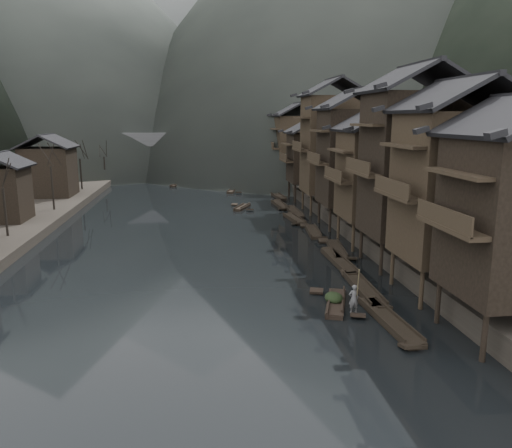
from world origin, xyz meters
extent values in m
plane|color=black|center=(0.00, 0.00, 0.00)|extent=(300.00, 300.00, 0.00)
cube|color=#2D2823|center=(35.00, 40.00, 0.90)|extent=(40.00, 200.00, 1.80)
cylinder|color=black|center=(14.20, -10.40, 1.30)|extent=(0.30, 0.30, 2.90)
cylinder|color=black|center=(14.20, -5.60, 1.30)|extent=(0.30, 0.30, 2.90)
cylinder|color=black|center=(16.95, -5.60, 1.30)|extent=(0.30, 0.30, 2.90)
cube|color=#31281B|center=(13.30, -8.00, 6.33)|extent=(1.20, 5.70, 0.25)
cylinder|color=#31281B|center=(14.20, -3.40, 1.30)|extent=(0.30, 0.30, 2.90)
cylinder|color=#31281B|center=(14.20, 1.40, 1.30)|extent=(0.30, 0.30, 2.90)
cylinder|color=#31281B|center=(16.95, -3.40, 1.30)|extent=(0.30, 0.30, 2.90)
cylinder|color=#31281B|center=(16.95, 1.40, 1.30)|extent=(0.30, 0.30, 2.90)
cube|color=#31281B|center=(17.30, -1.00, 7.40)|extent=(7.00, 6.00, 9.60)
cube|color=#31281B|center=(13.30, -1.00, 6.92)|extent=(1.20, 5.70, 0.25)
cylinder|color=black|center=(14.20, 3.60, 1.30)|extent=(0.30, 0.30, 2.90)
cylinder|color=black|center=(14.20, 8.40, 1.30)|extent=(0.30, 0.30, 2.90)
cylinder|color=black|center=(16.95, 3.60, 1.30)|extent=(0.30, 0.30, 2.90)
cylinder|color=black|center=(16.95, 8.40, 1.30)|extent=(0.30, 0.30, 2.90)
cube|color=black|center=(17.30, 6.00, 8.18)|extent=(7.00, 6.00, 11.15)
cube|color=#31281B|center=(13.30, 6.00, 7.62)|extent=(1.20, 5.70, 0.25)
cylinder|color=#31281B|center=(14.20, 10.60, 1.30)|extent=(0.30, 0.30, 2.90)
cylinder|color=#31281B|center=(14.20, 15.40, 1.30)|extent=(0.30, 0.30, 2.90)
cylinder|color=#31281B|center=(16.95, 10.60, 1.30)|extent=(0.30, 0.30, 2.90)
cylinder|color=#31281B|center=(16.95, 15.40, 1.30)|extent=(0.30, 0.30, 2.90)
cube|color=#31281B|center=(17.30, 13.00, 6.64)|extent=(7.00, 6.00, 8.09)
cube|color=#31281B|center=(13.30, 13.00, 6.24)|extent=(1.20, 5.70, 0.25)
cylinder|color=black|center=(14.20, 18.60, 1.30)|extent=(0.30, 0.30, 2.90)
cylinder|color=black|center=(14.20, 23.40, 1.30)|extent=(0.30, 0.30, 2.90)
cylinder|color=black|center=(16.95, 18.60, 1.30)|extent=(0.30, 0.30, 2.90)
cylinder|color=black|center=(16.95, 23.40, 1.30)|extent=(0.30, 0.30, 2.90)
cube|color=black|center=(17.30, 21.00, 7.66)|extent=(7.00, 6.00, 10.11)
cube|color=#31281B|center=(13.30, 21.00, 7.15)|extent=(1.20, 5.70, 0.25)
cylinder|color=#31281B|center=(14.20, 27.60, 1.30)|extent=(0.30, 0.30, 2.90)
cylinder|color=#31281B|center=(14.20, 32.40, 1.30)|extent=(0.30, 0.30, 2.90)
cylinder|color=#31281B|center=(16.95, 27.60, 1.30)|extent=(0.30, 0.30, 2.90)
cylinder|color=#31281B|center=(16.95, 32.40, 1.30)|extent=(0.30, 0.30, 2.90)
cube|color=#31281B|center=(17.30, 30.00, 8.53)|extent=(7.00, 6.00, 11.87)
cube|color=#31281B|center=(13.30, 30.00, 7.94)|extent=(1.20, 5.70, 0.25)
cylinder|color=black|center=(14.20, 37.60, 1.30)|extent=(0.30, 0.30, 2.90)
cylinder|color=black|center=(14.20, 42.40, 1.30)|extent=(0.30, 0.30, 2.90)
cylinder|color=black|center=(16.95, 37.60, 1.30)|extent=(0.30, 0.30, 2.90)
cylinder|color=black|center=(16.95, 42.40, 1.30)|extent=(0.30, 0.30, 2.90)
cube|color=black|center=(17.30, 40.00, 6.14)|extent=(7.00, 6.00, 7.08)
cube|color=#31281B|center=(13.30, 40.00, 5.79)|extent=(1.20, 5.70, 0.25)
cylinder|color=#31281B|center=(14.20, 49.60, 1.30)|extent=(0.30, 0.30, 2.90)
cylinder|color=#31281B|center=(14.20, 54.40, 1.30)|extent=(0.30, 0.30, 2.90)
cylinder|color=#31281B|center=(16.95, 49.60, 1.30)|extent=(0.30, 0.30, 2.90)
cylinder|color=#31281B|center=(16.95, 54.40, 1.30)|extent=(0.30, 0.30, 2.90)
cube|color=#31281B|center=(17.30, 52.00, 7.38)|extent=(7.00, 6.00, 9.55)
cube|color=#31281B|center=(13.30, 52.00, 6.90)|extent=(1.20, 5.70, 0.25)
cube|color=black|center=(-20.50, 24.00, 4.10)|extent=(5.00, 5.00, 5.80)
cube|color=black|center=(-20.50, 42.00, 4.60)|extent=(6.50, 6.50, 6.80)
cylinder|color=black|center=(-17.00, 16.49, 3.47)|extent=(0.24, 0.24, 4.55)
cylinder|color=black|center=(-17.00, 30.37, 3.82)|extent=(0.24, 0.24, 5.25)
cylinder|color=black|center=(-17.00, 48.28, 3.57)|extent=(0.24, 0.24, 4.73)
cylinder|color=black|center=(-17.00, 61.20, 3.24)|extent=(0.24, 0.24, 4.08)
cube|color=black|center=(11.36, -5.32, 0.15)|extent=(1.52, 7.19, 0.30)
cube|color=black|center=(11.36, -5.32, 0.33)|extent=(1.56, 7.05, 0.10)
cube|color=black|center=(11.56, -1.91, 0.29)|extent=(0.98, 0.93, 0.35)
cube|color=black|center=(11.16, -8.74, 0.29)|extent=(0.98, 0.93, 0.35)
cube|color=black|center=(11.70, 0.19, 0.15)|extent=(1.29, 7.41, 0.30)
cube|color=black|center=(11.70, 0.19, 0.33)|extent=(1.34, 7.27, 0.10)
cube|color=black|center=(11.61, 3.73, 0.29)|extent=(0.96, 0.93, 0.36)
cube|color=black|center=(11.79, -3.36, 0.29)|extent=(0.96, 0.93, 0.36)
cube|color=black|center=(11.89, 7.02, 0.15)|extent=(1.26, 7.51, 0.30)
cube|color=black|center=(11.89, 7.02, 0.33)|extent=(1.31, 7.36, 0.10)
cube|color=black|center=(11.96, 10.62, 0.29)|extent=(0.95, 0.94, 0.36)
cube|color=black|center=(11.81, 3.43, 0.29)|extent=(0.95, 0.94, 0.36)
cube|color=black|center=(12.75, 10.84, 0.15)|extent=(1.92, 6.62, 0.30)
cube|color=black|center=(12.75, 10.84, 0.33)|extent=(1.96, 6.50, 0.10)
cube|color=black|center=(12.35, 13.95, 0.29)|extent=(1.03, 0.92, 0.34)
cube|color=black|center=(13.15, 7.73, 0.29)|extent=(1.03, 0.92, 0.34)
cube|color=black|center=(12.30, 18.20, 0.15)|extent=(1.67, 6.04, 0.30)
cube|color=black|center=(12.30, 18.20, 0.33)|extent=(1.72, 5.92, 0.10)
cube|color=black|center=(12.02, 21.05, 0.29)|extent=(1.00, 0.82, 0.32)
cube|color=black|center=(12.58, 15.36, 0.29)|extent=(1.00, 0.82, 0.32)
cube|color=black|center=(11.62, 25.08, 0.15)|extent=(1.76, 6.02, 0.30)
cube|color=black|center=(11.62, 25.08, 0.33)|extent=(1.80, 5.90, 0.10)
cube|color=black|center=(11.94, 27.90, 0.29)|extent=(1.01, 0.83, 0.32)
cube|color=black|center=(11.30, 22.25, 0.29)|extent=(1.01, 0.83, 0.32)
cube|color=black|center=(12.50, 29.43, 0.15)|extent=(1.14, 7.07, 0.30)
cube|color=black|center=(12.50, 29.43, 0.33)|extent=(1.20, 6.93, 0.10)
cube|color=black|center=(12.52, 32.82, 0.29)|extent=(0.94, 0.87, 0.35)
cube|color=black|center=(12.48, 26.04, 0.29)|extent=(0.94, 0.87, 0.35)
cube|color=black|center=(11.54, 34.82, 0.15)|extent=(1.52, 6.78, 0.30)
cube|color=black|center=(11.54, 34.82, 0.33)|extent=(1.57, 6.65, 0.10)
cube|color=black|center=(11.74, 38.04, 0.29)|extent=(0.99, 0.88, 0.34)
cube|color=black|center=(11.33, 31.60, 0.29)|extent=(0.99, 0.88, 0.34)
cube|color=black|center=(12.50, 42.82, 0.15)|extent=(1.70, 7.56, 0.30)
cube|color=black|center=(12.50, 42.82, 0.33)|extent=(1.74, 7.41, 0.10)
cube|color=black|center=(12.79, 46.40, 0.29)|extent=(1.01, 0.99, 0.36)
cube|color=black|center=(12.21, 39.24, 0.29)|extent=(1.01, 0.99, 0.36)
cube|color=black|center=(6.23, 33.57, 0.15)|extent=(2.70, 4.60, 0.30)
cube|color=black|center=(6.23, 33.57, 0.33)|extent=(2.71, 4.54, 0.10)
cube|color=black|center=(5.37, 35.59, 0.29)|extent=(1.01, 0.86, 0.29)
cube|color=black|center=(7.08, 31.54, 0.29)|extent=(1.01, 0.86, 0.29)
cube|color=black|center=(6.19, 49.62, 0.15)|extent=(2.47, 5.75, 0.30)
cube|color=black|center=(6.19, 49.62, 0.33)|extent=(2.49, 5.65, 0.10)
cube|color=black|center=(5.47, 52.25, 0.29)|extent=(1.01, 0.90, 0.32)
cube|color=black|center=(6.91, 46.98, 0.29)|extent=(1.01, 0.90, 0.32)
cube|color=black|center=(-2.61, 58.04, 0.15)|extent=(3.79, 5.03, 0.30)
cube|color=black|center=(-2.61, 58.04, 0.33)|extent=(3.77, 4.97, 0.10)
cube|color=black|center=(-4.03, 60.19, 0.29)|extent=(1.08, 1.03, 0.31)
cube|color=black|center=(-1.19, 55.88, 0.29)|extent=(1.08, 1.03, 0.31)
cube|color=#4C4C4F|center=(0.00, 72.00, 7.20)|extent=(40.00, 6.00, 1.60)
cube|color=#4C4C4F|center=(0.00, 69.30, 8.50)|extent=(40.00, 0.50, 1.00)
cube|color=#4C4C4F|center=(0.00, 74.70, 8.50)|extent=(40.00, 0.50, 1.00)
cube|color=#4C4C4F|center=(-14.00, 72.00, 3.20)|extent=(3.20, 6.00, 6.40)
cube|color=#4C4C4F|center=(-4.50, 72.00, 3.20)|extent=(3.20, 6.00, 6.40)
cube|color=#4C4C4F|center=(4.50, 72.00, 3.20)|extent=(3.20, 6.00, 6.40)
cube|color=#4C4C4F|center=(14.00, 72.00, 3.20)|extent=(3.20, 6.00, 6.40)
cone|color=#474F49|center=(-50.00, 135.00, 42.86)|extent=(168.00, 168.00, 85.71)
cone|color=gray|center=(0.00, 210.00, 61.09)|extent=(320.00, 320.00, 122.19)
cube|color=black|center=(9.06, -2.20, 0.15)|extent=(2.55, 4.99, 0.30)
cube|color=black|center=(9.06, -2.20, 0.33)|extent=(2.57, 4.91, 0.10)
cube|color=black|center=(8.32, 0.04, 0.29)|extent=(1.05, 0.87, 0.30)
cube|color=black|center=(9.79, -4.43, 0.29)|extent=(1.05, 0.87, 0.30)
ellipsoid|color=black|center=(8.98, -1.96, 0.79)|extent=(1.17, 1.53, 0.70)
imported|color=slate|center=(9.64, -3.97, 1.33)|extent=(0.68, 0.47, 1.78)
cylinder|color=#8C7A51|center=(9.84, -3.97, 4.24)|extent=(0.74, 2.40, 4.04)
camera|label=1|loc=(0.40, -31.69, 11.81)|focal=35.00mm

